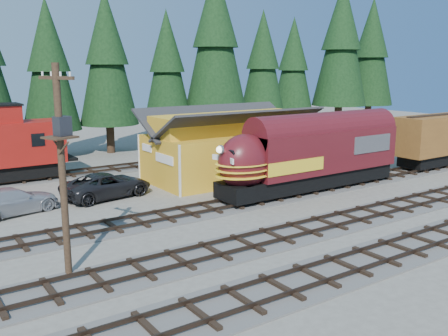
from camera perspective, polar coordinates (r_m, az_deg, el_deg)
ground at (r=29.99m, az=12.33°, el=-4.65°), size 120.00×120.00×0.00m
track_siding at (r=39.94m, az=18.04°, el=-0.85°), size 68.00×3.20×0.33m
track_spur at (r=40.06m, az=-17.50°, el=-0.78°), size 32.00×3.20×0.33m
depot at (r=37.17m, az=0.68°, el=3.38°), size 12.80×7.00×5.30m
conifer_backdrop at (r=52.68m, az=-2.39°, el=13.04°), size 81.21×20.58×16.35m
locomotive at (r=33.31m, az=9.39°, el=1.20°), size 14.52×2.89×3.95m
utility_pole at (r=20.10m, az=-18.02°, el=1.11°), size 1.30×1.96×8.35m
pickup_truck_a at (r=32.64m, az=-13.22°, el=-1.93°), size 6.10×3.52×1.60m
pickup_truck_b at (r=30.62m, az=-23.11°, el=-3.51°), size 5.64×3.33×1.53m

